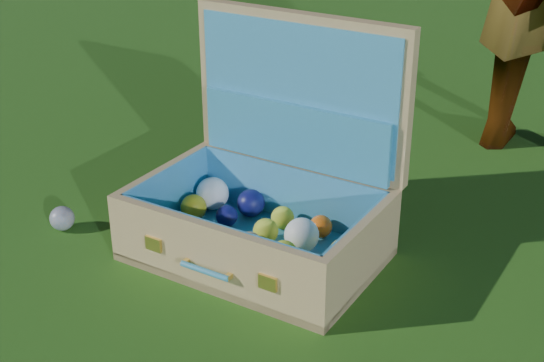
% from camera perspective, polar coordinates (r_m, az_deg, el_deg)
% --- Properties ---
extents(ground, '(60.00, 60.00, 0.00)m').
position_cam_1_polar(ground, '(1.75, 3.74, -7.08)').
color(ground, '#215114').
rests_on(ground, ground).
extents(stray_ball, '(0.06, 0.06, 0.06)m').
position_cam_1_polar(stray_ball, '(1.99, -15.53, -2.73)').
color(stray_ball, teal).
rests_on(stray_ball, ground).
extents(suitcase, '(0.57, 0.44, 0.55)m').
position_cam_1_polar(suitcase, '(1.79, -0.07, -0.54)').
color(suitcase, tan).
rests_on(suitcase, ground).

